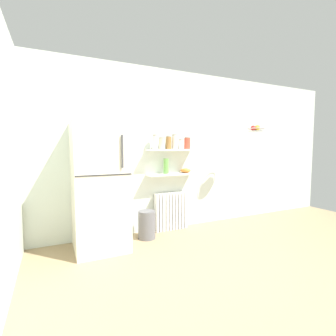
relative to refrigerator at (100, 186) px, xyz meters
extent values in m
plane|color=#9E8460|center=(1.27, -1.14, -0.84)|extent=(7.04, 7.04, 0.00)
cube|color=silver|center=(1.27, 0.41, 0.46)|extent=(7.04, 0.10, 2.60)
cube|color=silver|center=(0.00, 0.00, 0.00)|extent=(0.67, 0.71, 1.68)
cube|color=#262628|center=(0.00, -0.36, 0.18)|extent=(0.66, 0.01, 0.01)
cylinder|color=#4C4C51|center=(0.22, -0.38, 0.46)|extent=(0.02, 0.02, 0.40)
cube|color=white|center=(0.93, 0.28, -0.53)|extent=(0.04, 0.12, 0.61)
cube|color=white|center=(0.99, 0.28, -0.53)|extent=(0.04, 0.12, 0.61)
cube|color=white|center=(1.04, 0.28, -0.53)|extent=(0.04, 0.12, 0.61)
cube|color=white|center=(1.10, 0.28, -0.53)|extent=(0.04, 0.12, 0.61)
cube|color=white|center=(1.16, 0.28, -0.53)|extent=(0.04, 0.12, 0.61)
cube|color=white|center=(1.21, 0.28, -0.53)|extent=(0.04, 0.12, 0.61)
cube|color=white|center=(1.27, 0.28, -0.53)|extent=(0.04, 0.12, 0.61)
cube|color=white|center=(1.33, 0.28, -0.53)|extent=(0.04, 0.12, 0.61)
cube|color=white|center=(1.39, 0.28, -0.53)|extent=(0.04, 0.12, 0.61)
cube|color=white|center=(1.44, 0.28, -0.53)|extent=(0.04, 0.12, 0.61)
cube|color=white|center=(1.19, 0.25, 0.08)|extent=(0.82, 0.22, 0.02)
cube|color=white|center=(1.19, 0.25, 0.47)|extent=(0.82, 0.22, 0.02)
cylinder|color=silver|center=(0.90, 0.25, 0.59)|extent=(0.09, 0.09, 0.21)
cylinder|color=gray|center=(0.90, 0.25, 0.70)|extent=(0.08, 0.08, 0.02)
cylinder|color=beige|center=(1.01, 0.25, 0.57)|extent=(0.10, 0.10, 0.17)
cylinder|color=gray|center=(1.01, 0.25, 0.66)|extent=(0.09, 0.09, 0.02)
cylinder|color=olive|center=(1.13, 0.25, 0.58)|extent=(0.09, 0.09, 0.19)
cylinder|color=gray|center=(1.13, 0.25, 0.69)|extent=(0.08, 0.08, 0.02)
cylinder|color=silver|center=(1.24, 0.25, 0.59)|extent=(0.10, 0.10, 0.22)
cylinder|color=gray|center=(1.24, 0.25, 0.71)|extent=(0.09, 0.09, 0.02)
cylinder|color=silver|center=(1.36, 0.25, 0.56)|extent=(0.09, 0.09, 0.14)
cylinder|color=gray|center=(1.36, 0.25, 0.64)|extent=(0.08, 0.08, 0.02)
cylinder|color=#C64C38|center=(1.47, 0.25, 0.58)|extent=(0.10, 0.10, 0.18)
cylinder|color=gray|center=(1.47, 0.25, 0.68)|extent=(0.09, 0.09, 0.02)
cylinder|color=#66A84C|center=(1.08, 0.25, 0.22)|extent=(0.08, 0.08, 0.24)
ellipsoid|color=orange|center=(1.44, 0.25, 0.13)|extent=(0.17, 0.17, 0.08)
cylinder|color=slate|center=(0.68, 0.06, -0.63)|extent=(0.25, 0.25, 0.41)
torus|color=#B2B2B7|center=(2.48, -0.24, 0.82)|extent=(0.28, 0.28, 0.01)
cylinder|color=#A8A8AD|center=(2.48, -0.24, 0.78)|extent=(0.23, 0.23, 0.01)
sphere|color=red|center=(2.53, -0.22, 0.82)|extent=(0.07, 0.07, 0.07)
sphere|color=red|center=(2.49, -0.19, 0.83)|extent=(0.08, 0.08, 0.08)
sphere|color=red|center=(2.41, -0.25, 0.82)|extent=(0.08, 0.08, 0.08)
sphere|color=gold|center=(2.49, -0.27, 0.83)|extent=(0.09, 0.09, 0.09)
camera|label=1|loc=(-0.56, -3.32, 0.51)|focal=26.45mm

